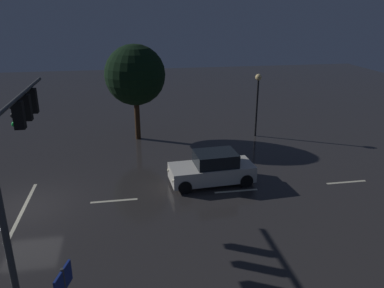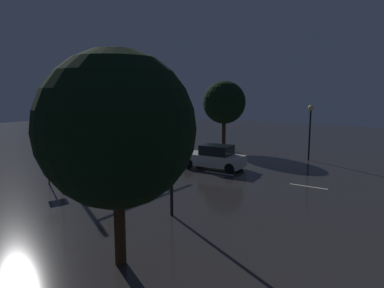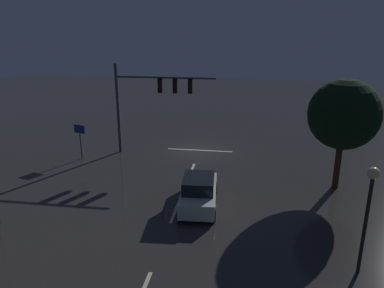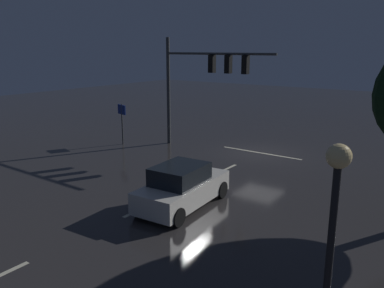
# 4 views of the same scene
# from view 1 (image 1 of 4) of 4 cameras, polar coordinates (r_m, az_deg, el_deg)

# --- Properties ---
(ground_plane) EXTENTS (80.00, 80.00, 0.00)m
(ground_plane) POSITION_cam_1_polar(r_m,az_deg,el_deg) (19.13, -23.86, -8.83)
(ground_plane) COLOR #2D2B2B
(traffic_signal_assembly) EXTENTS (7.30, 0.47, 6.63)m
(traffic_signal_assembly) POSITION_cam_1_polar(r_m,az_deg,el_deg) (14.17, -25.03, 1.11)
(traffic_signal_assembly) COLOR #383A3D
(traffic_signal_assembly) RESTS_ON ground_plane
(lane_dash_far) EXTENTS (0.16, 2.20, 0.01)m
(lane_dash_far) POSITION_cam_1_polar(r_m,az_deg,el_deg) (18.50, -11.68, -8.40)
(lane_dash_far) COLOR beige
(lane_dash_far) RESTS_ON ground_plane
(lane_dash_mid) EXTENTS (0.16, 2.20, 0.01)m
(lane_dash_mid) POSITION_cam_1_polar(r_m,az_deg,el_deg) (19.14, 6.68, -7.06)
(lane_dash_mid) COLOR beige
(lane_dash_mid) RESTS_ON ground_plane
(lane_dash_near) EXTENTS (0.16, 2.20, 0.01)m
(lane_dash_near) POSITION_cam_1_polar(r_m,az_deg,el_deg) (21.51, 22.30, -5.35)
(lane_dash_near) COLOR beige
(lane_dash_near) RESTS_ON ground_plane
(stop_bar) EXTENTS (5.00, 0.16, 0.01)m
(stop_bar) POSITION_cam_1_polar(r_m,az_deg,el_deg) (19.15, -24.07, -8.82)
(stop_bar) COLOR beige
(stop_bar) RESTS_ON ground_plane
(car_approaching) EXTENTS (2.14, 4.46, 1.70)m
(car_approaching) POSITION_cam_1_polar(r_m,az_deg,el_deg) (19.54, 3.12, -3.77)
(car_approaching) COLOR silver
(car_approaching) RESTS_ON ground_plane
(street_lamp_left_kerb) EXTENTS (0.44, 0.44, 4.41)m
(street_lamp_left_kerb) POSITION_cam_1_polar(r_m,az_deg,el_deg) (26.42, 9.88, 7.68)
(street_lamp_left_kerb) COLOR black
(street_lamp_left_kerb) RESTS_ON ground_plane
(tree_left_near) EXTENTS (4.00, 4.00, 6.45)m
(tree_left_near) POSITION_cam_1_polar(r_m,az_deg,el_deg) (25.50, -8.60, 10.25)
(tree_left_near) COLOR #382314
(tree_left_near) RESTS_ON ground_plane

